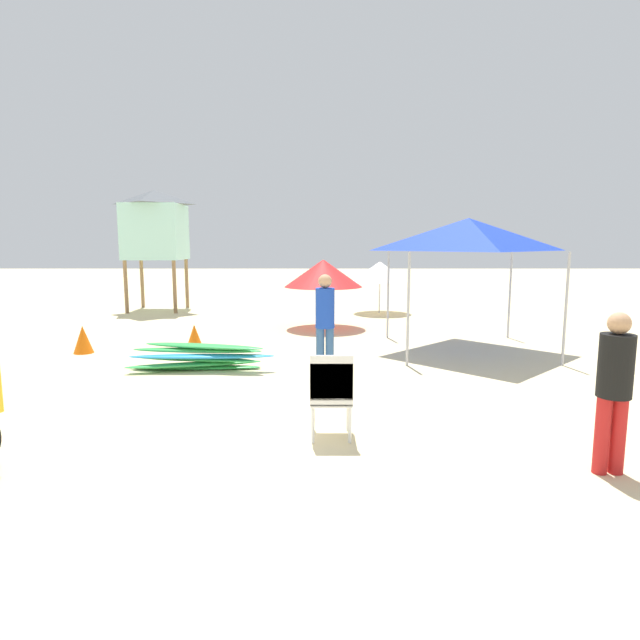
# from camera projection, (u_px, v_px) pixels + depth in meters

# --- Properties ---
(ground) EXTENTS (80.00, 80.00, 0.00)m
(ground) POSITION_uv_depth(u_px,v_px,m) (219.00, 434.00, 6.29)
(ground) COLOR beige
(stacked_plastic_chairs) EXTENTS (0.48, 0.48, 1.02)m
(stacked_plastic_chairs) POSITION_uv_depth(u_px,v_px,m) (333.00, 389.00, 6.06)
(stacked_plastic_chairs) COLOR silver
(stacked_plastic_chairs) RESTS_ON ground
(surfboard_pile) EXTENTS (2.63, 0.81, 0.48)m
(surfboard_pile) POSITION_uv_depth(u_px,v_px,m) (200.00, 357.00, 9.41)
(surfboard_pile) COLOR green
(surfboard_pile) RESTS_ON ground
(lifeguard_near_left) EXTENTS (0.32, 0.32, 1.61)m
(lifeguard_near_left) POSITION_uv_depth(u_px,v_px,m) (617.00, 383.00, 5.11)
(lifeguard_near_left) COLOR red
(lifeguard_near_left) RESTS_ON ground
(lifeguard_near_center) EXTENTS (0.32, 0.32, 1.74)m
(lifeguard_near_center) POSITION_uv_depth(u_px,v_px,m) (327.00, 318.00, 8.86)
(lifeguard_near_center) COLOR #33598C
(lifeguard_near_center) RESTS_ON ground
(popup_canopy) EXTENTS (2.93, 2.93, 2.76)m
(popup_canopy) POSITION_uv_depth(u_px,v_px,m) (470.00, 235.00, 10.90)
(popup_canopy) COLOR #B2B2B7
(popup_canopy) RESTS_ON ground
(lifeguard_tower) EXTENTS (1.98, 1.98, 3.95)m
(lifeguard_tower) POSITION_uv_depth(u_px,v_px,m) (157.00, 225.00, 17.45)
(lifeguard_tower) COLOR olive
(lifeguard_tower) RESTS_ON ground
(beach_umbrella_left) EXTENTS (2.06, 2.06, 1.82)m
(beach_umbrella_left) POSITION_uv_depth(u_px,v_px,m) (325.00, 273.00, 13.92)
(beach_umbrella_left) COLOR beige
(beach_umbrella_left) RESTS_ON ground
(beach_umbrella_mid) EXTENTS (1.83, 1.83, 1.66)m
(beach_umbrella_mid) POSITION_uv_depth(u_px,v_px,m) (382.00, 271.00, 16.92)
(beach_umbrella_mid) COLOR beige
(beach_umbrella_mid) RESTS_ON ground
(traffic_cone_near) EXTENTS (0.38, 0.38, 0.54)m
(traffic_cone_near) POSITION_uv_depth(u_px,v_px,m) (196.00, 337.00, 11.28)
(traffic_cone_near) COLOR orange
(traffic_cone_near) RESTS_ON ground
(traffic_cone_far) EXTENTS (0.40, 0.40, 0.57)m
(traffic_cone_far) POSITION_uv_depth(u_px,v_px,m) (85.00, 339.00, 10.90)
(traffic_cone_far) COLOR orange
(traffic_cone_far) RESTS_ON ground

